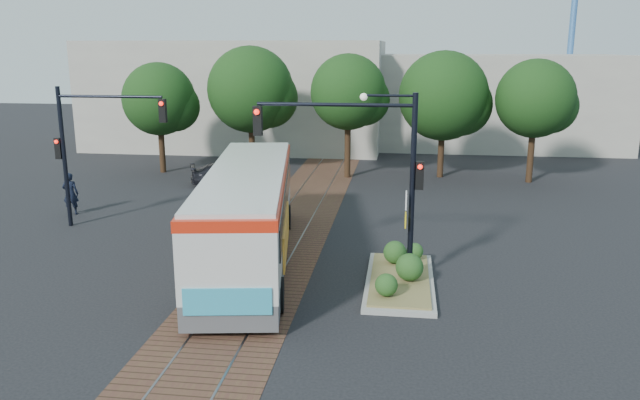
{
  "coord_description": "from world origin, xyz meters",
  "views": [
    {
      "loc": [
        4.78,
        -20.43,
        7.59
      ],
      "look_at": [
        1.52,
        3.65,
        1.6
      ],
      "focal_mm": 35.0,
      "sensor_mm": 36.0,
      "label": 1
    }
  ],
  "objects": [
    {
      "name": "parked_car",
      "position": [
        -4.98,
        13.05,
        0.61
      ],
      "size": [
        4.53,
        3.08,
        1.22
      ],
      "primitive_type": "imported",
      "rotation": [
        0.0,
        0.0,
        1.93
      ],
      "color": "black",
      "rests_on": "ground"
    },
    {
      "name": "signal_pole_left",
      "position": [
        -8.37,
        4.0,
        3.86
      ],
      "size": [
        4.99,
        0.34,
        6.0
      ],
      "color": "black",
      "rests_on": "ground"
    },
    {
      "name": "traffic_island",
      "position": [
        4.82,
        -0.9,
        0.33
      ],
      "size": [
        2.2,
        5.2,
        1.13
      ],
      "color": "gray",
      "rests_on": "ground"
    },
    {
      "name": "signal_pole_main",
      "position": [
        3.86,
        -0.81,
        4.16
      ],
      "size": [
        5.49,
        0.46,
        6.0
      ],
      "color": "black",
      "rests_on": "ground"
    },
    {
      "name": "officer",
      "position": [
        -10.43,
        5.8,
        0.98
      ],
      "size": [
        0.78,
        0.58,
        1.97
      ],
      "primitive_type": "imported",
      "rotation": [
        0.0,
        0.0,
        3.3
      ],
      "color": "black",
      "rests_on": "ground"
    },
    {
      "name": "city_bus",
      "position": [
        -0.66,
        0.61,
        1.9
      ],
      "size": [
        4.67,
        13.01,
        3.41
      ],
      "rotation": [
        0.0,
        0.0,
        0.16
      ],
      "color": "#4C4C4E",
      "rests_on": "ground"
    },
    {
      "name": "warehouses",
      "position": [
        -0.53,
        28.75,
        3.81
      ],
      "size": [
        40.0,
        13.0,
        8.0
      ],
      "color": "#ADA899",
      "rests_on": "ground"
    },
    {
      "name": "tree_row",
      "position": [
        1.21,
        16.42,
        4.85
      ],
      "size": [
        26.4,
        5.6,
        7.67
      ],
      "color": "#382314",
      "rests_on": "ground"
    },
    {
      "name": "ground",
      "position": [
        0.0,
        0.0,
        0.0
      ],
      "size": [
        120.0,
        120.0,
        0.0
      ],
      "primitive_type": "plane",
      "color": "black",
      "rests_on": "ground"
    },
    {
      "name": "crane",
      "position": [
        18.0,
        34.0,
        10.88
      ],
      "size": [
        8.0,
        0.5,
        18.0
      ],
      "color": "#3F72B2",
      "rests_on": "ground"
    },
    {
      "name": "trackbed",
      "position": [
        0.0,
        4.0,
        0.01
      ],
      "size": [
        3.6,
        40.0,
        0.02
      ],
      "color": "#503624",
      "rests_on": "ground"
    }
  ]
}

